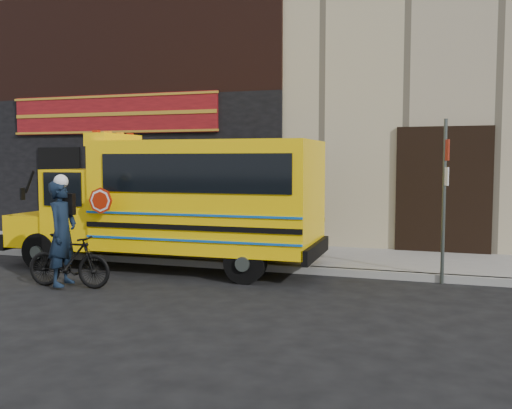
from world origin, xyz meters
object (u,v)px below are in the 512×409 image
at_px(school_bus, 180,199).
at_px(bicycle, 69,261).
at_px(sign_pole, 444,194).
at_px(cyclist, 62,236).

relative_size(school_bus, bicycle, 4.18).
bearing_deg(bicycle, school_bus, -31.94).
bearing_deg(sign_pole, school_bus, -177.43).
xyz_separation_m(school_bus, bicycle, (-1.18, -2.26, -1.01)).
bearing_deg(sign_pole, bicycle, -159.08).
relative_size(school_bus, sign_pole, 2.22).
distance_m(sign_pole, cyclist, 7.15).
bearing_deg(bicycle, sign_pole, -73.39).
height_order(school_bus, cyclist, school_bus).
bearing_deg(cyclist, bicycle, -71.35).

